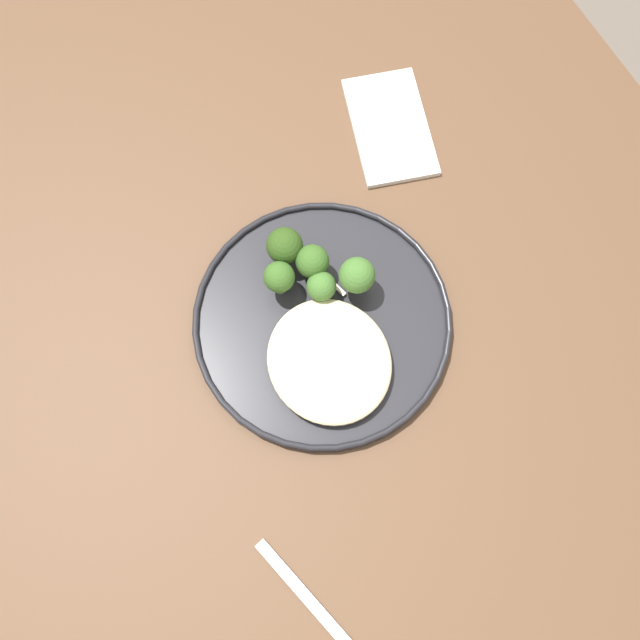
{
  "coord_description": "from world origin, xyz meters",
  "views": [
    {
      "loc": [
        -0.18,
        0.12,
        1.55
      ],
      "look_at": [
        0.04,
        0.0,
        0.76
      ],
      "focal_mm": 42.33,
      "sensor_mm": 36.0,
      "label": 1
    }
  ],
  "objects_px": {
    "seared_scallop_tilted_round": "(333,360)",
    "broccoli_floret_beside_noodles": "(312,262)",
    "folded_napkin": "(390,127)",
    "dinner_fork": "(326,619)",
    "seared_scallop_front_small": "(290,332)",
    "broccoli_floret_center_pile": "(357,276)",
    "seared_scallop_center_golden": "(367,392)",
    "seared_scallop_on_noodles": "(339,324)",
    "broccoli_floret_near_rim": "(287,245)",
    "broccoli_floret_tall_stalk": "(321,287)",
    "dinner_plate": "(320,323)",
    "broccoli_floret_small_sprig": "(279,278)"
  },
  "relations": [
    {
      "from": "seared_scallop_on_noodles",
      "to": "broccoli_floret_tall_stalk",
      "type": "relative_size",
      "value": 0.63
    },
    {
      "from": "dinner_plate",
      "to": "dinner_fork",
      "type": "xyz_separation_m",
      "value": [
        -0.27,
        0.14,
        -0.01
      ]
    },
    {
      "from": "dinner_plate",
      "to": "broccoli_floret_small_sprig",
      "type": "xyz_separation_m",
      "value": [
        0.06,
        0.02,
        0.04
      ]
    },
    {
      "from": "broccoli_floret_small_sprig",
      "to": "broccoli_floret_near_rim",
      "type": "distance_m",
      "value": 0.04
    },
    {
      "from": "folded_napkin",
      "to": "broccoli_floret_near_rim",
      "type": "bearing_deg",
      "value": 116.38
    },
    {
      "from": "broccoli_floret_beside_noodles",
      "to": "folded_napkin",
      "type": "distance_m",
      "value": 0.22
    },
    {
      "from": "folded_napkin",
      "to": "broccoli_floret_small_sprig",
      "type": "bearing_deg",
      "value": 119.91
    },
    {
      "from": "dinner_fork",
      "to": "dinner_plate",
      "type": "bearing_deg",
      "value": -27.65
    },
    {
      "from": "seared_scallop_on_noodles",
      "to": "broccoli_floret_tall_stalk",
      "type": "xyz_separation_m",
      "value": [
        0.04,
        -0.0,
        0.02
      ]
    },
    {
      "from": "broccoli_floret_small_sprig",
      "to": "broccoli_floret_center_pile",
      "type": "bearing_deg",
      "value": -118.09
    },
    {
      "from": "broccoli_floret_beside_noodles",
      "to": "broccoli_floret_near_rim",
      "type": "bearing_deg",
      "value": 27.27
    },
    {
      "from": "seared_scallop_front_small",
      "to": "folded_napkin",
      "type": "bearing_deg",
      "value": -52.7
    },
    {
      "from": "broccoli_floret_beside_noodles",
      "to": "folded_napkin",
      "type": "height_order",
      "value": "broccoli_floret_beside_noodles"
    },
    {
      "from": "seared_scallop_on_noodles",
      "to": "broccoli_floret_tall_stalk",
      "type": "distance_m",
      "value": 0.04
    },
    {
      "from": "seared_scallop_on_noodles",
      "to": "broccoli_floret_beside_noodles",
      "type": "xyz_separation_m",
      "value": [
        0.07,
        -0.01,
        0.02
      ]
    },
    {
      "from": "broccoli_floret_center_pile",
      "to": "folded_napkin",
      "type": "relative_size",
      "value": 0.42
    },
    {
      "from": "broccoli_floret_center_pile",
      "to": "broccoli_floret_tall_stalk",
      "type": "relative_size",
      "value": 1.38
    },
    {
      "from": "dinner_plate",
      "to": "broccoli_floret_near_rim",
      "type": "xyz_separation_m",
      "value": [
        0.09,
        -0.01,
        0.04
      ]
    },
    {
      "from": "seared_scallop_front_small",
      "to": "broccoli_floret_center_pile",
      "type": "distance_m",
      "value": 0.1
    },
    {
      "from": "seared_scallop_front_small",
      "to": "broccoli_floret_center_pile",
      "type": "xyz_separation_m",
      "value": [
        0.01,
        -0.09,
        0.03
      ]
    },
    {
      "from": "dinner_plate",
      "to": "broccoli_floret_near_rim",
      "type": "height_order",
      "value": "broccoli_floret_near_rim"
    },
    {
      "from": "seared_scallop_on_noodles",
      "to": "seared_scallop_front_small",
      "type": "relative_size",
      "value": 1.14
    },
    {
      "from": "dinner_plate",
      "to": "seared_scallop_center_golden",
      "type": "height_order",
      "value": "seared_scallop_center_golden"
    },
    {
      "from": "seared_scallop_center_golden",
      "to": "seared_scallop_tilted_round",
      "type": "height_order",
      "value": "same"
    },
    {
      "from": "broccoli_floret_small_sprig",
      "to": "folded_napkin",
      "type": "xyz_separation_m",
      "value": [
        0.12,
        -0.22,
        -0.04
      ]
    },
    {
      "from": "seared_scallop_tilted_round",
      "to": "broccoli_floret_beside_noodles",
      "type": "relative_size",
      "value": 0.48
    },
    {
      "from": "seared_scallop_front_small",
      "to": "dinner_fork",
      "type": "xyz_separation_m",
      "value": [
        -0.28,
        0.11,
        -0.02
      ]
    },
    {
      "from": "broccoli_floret_small_sprig",
      "to": "seared_scallop_tilted_round",
      "type": "bearing_deg",
      "value": -174.41
    },
    {
      "from": "broccoli_floret_beside_noodles",
      "to": "broccoli_floret_tall_stalk",
      "type": "xyz_separation_m",
      "value": [
        -0.03,
        0.0,
        -0.01
      ]
    },
    {
      "from": "seared_scallop_on_noodles",
      "to": "broccoli_floret_near_rim",
      "type": "relative_size",
      "value": 0.49
    },
    {
      "from": "seared_scallop_tilted_round",
      "to": "broccoli_floret_beside_noodles",
      "type": "height_order",
      "value": "broccoli_floret_beside_noodles"
    },
    {
      "from": "broccoli_floret_near_rim",
      "to": "broccoli_floret_tall_stalk",
      "type": "distance_m",
      "value": 0.06
    },
    {
      "from": "broccoli_floret_near_rim",
      "to": "broccoli_floret_beside_noodles",
      "type": "xyz_separation_m",
      "value": [
        -0.03,
        -0.02,
        -0.0
      ]
    },
    {
      "from": "dinner_plate",
      "to": "seared_scallop_tilted_round",
      "type": "distance_m",
      "value": 0.05
    },
    {
      "from": "dinner_plate",
      "to": "seared_scallop_tilted_round",
      "type": "xyz_separation_m",
      "value": [
        -0.05,
        0.01,
        0.01
      ]
    },
    {
      "from": "broccoli_floret_near_rim",
      "to": "broccoli_floret_tall_stalk",
      "type": "bearing_deg",
      "value": -168.98
    },
    {
      "from": "seared_scallop_tilted_round",
      "to": "broccoli_floret_beside_noodles",
      "type": "distance_m",
      "value": 0.11
    },
    {
      "from": "broccoli_floret_beside_noodles",
      "to": "folded_napkin",
      "type": "bearing_deg",
      "value": -54.67
    },
    {
      "from": "broccoli_floret_small_sprig",
      "to": "broccoli_floret_beside_noodles",
      "type": "relative_size",
      "value": 1.05
    },
    {
      "from": "seared_scallop_center_golden",
      "to": "broccoli_floret_center_pile",
      "type": "relative_size",
      "value": 0.52
    },
    {
      "from": "broccoli_floret_tall_stalk",
      "to": "folded_napkin",
      "type": "distance_m",
      "value": 0.24
    },
    {
      "from": "dinner_plate",
      "to": "broccoli_floret_tall_stalk",
      "type": "height_order",
      "value": "broccoli_floret_tall_stalk"
    },
    {
      "from": "folded_napkin",
      "to": "seared_scallop_tilted_round",
      "type": "bearing_deg",
      "value": 137.81
    },
    {
      "from": "seared_scallop_tilted_round",
      "to": "folded_napkin",
      "type": "height_order",
      "value": "seared_scallop_tilted_round"
    },
    {
      "from": "broccoli_floret_near_rim",
      "to": "broccoli_floret_tall_stalk",
      "type": "relative_size",
      "value": 1.31
    },
    {
      "from": "dinner_plate",
      "to": "seared_scallop_front_small",
      "type": "bearing_deg",
      "value": 85.09
    },
    {
      "from": "dinner_fork",
      "to": "folded_napkin",
      "type": "bearing_deg",
      "value": -36.81
    },
    {
      "from": "seared_scallop_center_golden",
      "to": "seared_scallop_on_noodles",
      "type": "bearing_deg",
      "value": -7.89
    },
    {
      "from": "broccoli_floret_center_pile",
      "to": "dinner_fork",
      "type": "bearing_deg",
      "value": 145.7
    },
    {
      "from": "seared_scallop_on_noodles",
      "to": "broccoli_floret_near_rim",
      "type": "distance_m",
      "value": 0.1
    }
  ]
}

